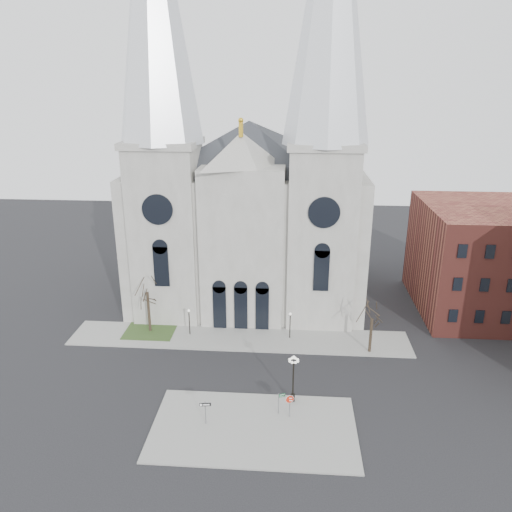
# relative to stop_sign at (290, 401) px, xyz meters

# --- Properties ---
(ground) EXTENTS (160.00, 160.00, 0.00)m
(ground) POSITION_rel_stop_sign_xyz_m (-6.11, 3.28, -1.80)
(ground) COLOR black
(ground) RESTS_ON ground
(sidewalk_near) EXTENTS (18.00, 10.00, 0.14)m
(sidewalk_near) POSITION_rel_stop_sign_xyz_m (-3.11, -1.72, -1.73)
(sidewalk_near) COLOR gray
(sidewalk_near) RESTS_ON ground
(sidewalk_far) EXTENTS (40.00, 6.00, 0.14)m
(sidewalk_far) POSITION_rel_stop_sign_xyz_m (-6.11, 14.28, -1.73)
(sidewalk_far) COLOR gray
(sidewalk_far) RESTS_ON ground
(grass_patch) EXTENTS (6.00, 5.00, 0.18)m
(grass_patch) POSITION_rel_stop_sign_xyz_m (-17.11, 15.28, -1.71)
(grass_patch) COLOR #2C3F1B
(grass_patch) RESTS_ON ground
(cathedral) EXTENTS (33.00, 26.66, 54.00)m
(cathedral) POSITION_rel_stop_sign_xyz_m (-6.11, 26.14, 16.68)
(cathedral) COLOR gray
(cathedral) RESTS_ON ground
(bg_building_brick) EXTENTS (14.00, 18.00, 14.00)m
(bg_building_brick) POSITION_rel_stop_sign_xyz_m (23.89, 25.28, 5.20)
(bg_building_brick) COLOR maroon
(bg_building_brick) RESTS_ON ground
(tree_left) EXTENTS (3.20, 3.20, 7.50)m
(tree_left) POSITION_rel_stop_sign_xyz_m (-17.11, 15.28, 3.78)
(tree_left) COLOR black
(tree_left) RESTS_ON ground
(tree_right) EXTENTS (3.20, 3.20, 6.00)m
(tree_right) POSITION_rel_stop_sign_xyz_m (8.89, 12.28, 2.67)
(tree_right) COLOR black
(tree_right) RESTS_ON ground
(ped_lamp_left) EXTENTS (0.32, 0.32, 3.26)m
(ped_lamp_left) POSITION_rel_stop_sign_xyz_m (-12.11, 14.78, 0.53)
(ped_lamp_left) COLOR black
(ped_lamp_left) RESTS_ON sidewalk_far
(ped_lamp_right) EXTENTS (0.32, 0.32, 3.26)m
(ped_lamp_right) POSITION_rel_stop_sign_xyz_m (-0.11, 14.78, 0.53)
(ped_lamp_right) COLOR black
(ped_lamp_right) RESTS_ON sidewalk_far
(stop_sign) EXTENTS (0.83, 0.09, 2.31)m
(stop_sign) POSITION_rel_stop_sign_xyz_m (0.00, 0.00, 0.00)
(stop_sign) COLOR slate
(stop_sign) RESTS_ON sidewalk_near
(globe_lamp) EXTENTS (1.39, 1.39, 4.91)m
(globe_lamp) POSITION_rel_stop_sign_xyz_m (0.28, 2.38, 1.42)
(globe_lamp) COLOR black
(globe_lamp) RESTS_ON sidewalk_near
(one_way_sign) EXTENTS (1.01, 0.18, 2.31)m
(one_way_sign) POSITION_rel_stop_sign_xyz_m (-7.40, -1.52, -0.11)
(one_way_sign) COLOR slate
(one_way_sign) RESTS_ON sidewalk_near
(street_name_sign) EXTENTS (0.64, 0.29, 2.11)m
(street_name_sign) POSITION_rel_stop_sign_xyz_m (-0.94, 0.45, -0.40)
(street_name_sign) COLOR slate
(street_name_sign) RESTS_ON sidewalk_near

